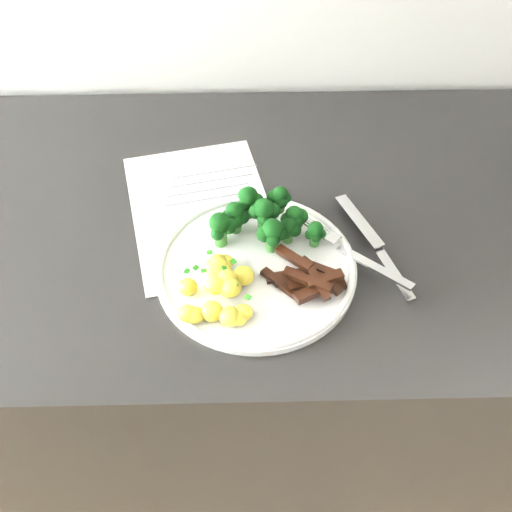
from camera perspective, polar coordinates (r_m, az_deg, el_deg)
name	(u,v)px	position (r m, az deg, el deg)	size (l,w,h in m)	color
counter	(260,380)	(1.27, 0.38, -10.82)	(2.36, 0.59, 0.89)	black
recipe_paper	(202,210)	(0.93, -4.81, 4.02)	(0.25, 0.31, 0.00)	white
plate	(256,267)	(0.85, 0.00, -1.00)	(0.26, 0.26, 0.02)	white
broccoli	(264,217)	(0.86, 0.69, 3.42)	(0.15, 0.10, 0.06)	#2C6223
potatoes	(220,289)	(0.80, -3.16, -2.89)	(0.10, 0.11, 0.04)	#FBEC4D
beef_strips	(308,278)	(0.82, 4.64, -1.97)	(0.11, 0.09, 0.03)	black
fork	(359,256)	(0.86, 9.07, -0.03)	(0.13, 0.13, 0.02)	silver
knife	(383,258)	(0.87, 11.11, -0.18)	(0.08, 0.19, 0.02)	silver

